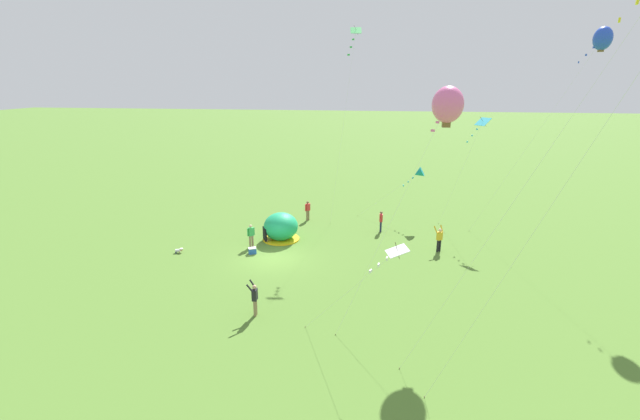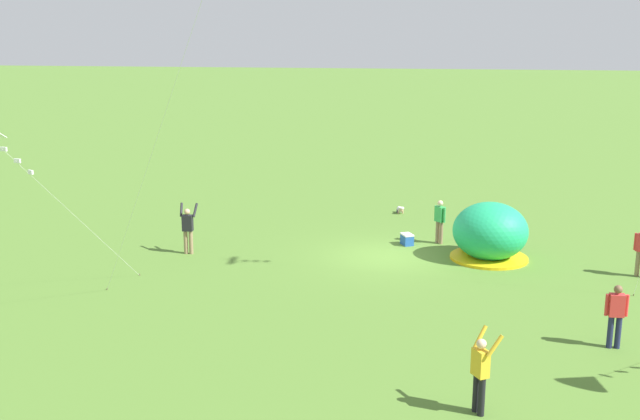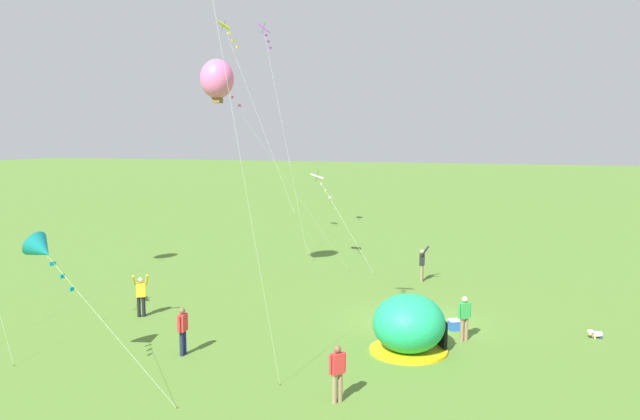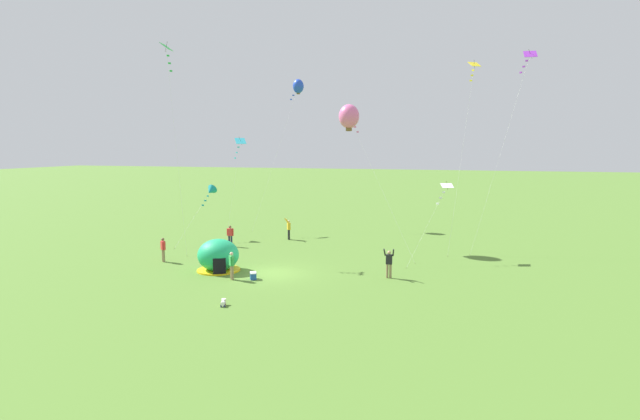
{
  "view_description": "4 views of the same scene",
  "coord_description": "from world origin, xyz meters",
  "px_view_note": "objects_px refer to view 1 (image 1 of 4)",
  "views": [
    {
      "loc": [
        26.3,
        7.18,
        11.71
      ],
      "look_at": [
        1.54,
        3.44,
        4.1
      ],
      "focal_mm": 24.0,
      "sensor_mm": 36.0,
      "label": 1
    },
    {
      "loc": [
        -2.21,
        26.41,
        8.02
      ],
      "look_at": [
        2.44,
        0.4,
        1.76
      ],
      "focal_mm": 42.0,
      "sensor_mm": 36.0,
      "label": 2
    },
    {
      "loc": [
        -25.28,
        -4.19,
        7.76
      ],
      "look_at": [
        3.65,
        5.42,
        4.09
      ],
      "focal_mm": 35.0,
      "sensor_mm": 36.0,
      "label": 3
    },
    {
      "loc": [
        11.66,
        -29.18,
        8.08
      ],
      "look_at": [
        2.57,
        1.99,
        3.95
      ],
      "focal_mm": 28.0,
      "sensor_mm": 36.0,
      "label": 4
    }
  ],
  "objects_px": {
    "kite_white": "(392,255)",
    "kite_cyan": "(481,125)",
    "cooler_box": "(252,251)",
    "person_watching_sky": "(308,210)",
    "kite_pink": "(448,105)",
    "person_arms_raised": "(255,298)",
    "kite_teal": "(418,173)",
    "toddler_crawling": "(179,250)",
    "popup_tent": "(281,227)",
    "person_center_field": "(251,234)",
    "kite_blue": "(603,39)",
    "kite_green": "(354,38)",
    "person_near_tent": "(381,220)",
    "person_strolling": "(439,238)"
  },
  "relations": [
    {
      "from": "popup_tent",
      "to": "kite_white",
      "type": "height_order",
      "value": "kite_white"
    },
    {
      "from": "kite_pink",
      "to": "kite_blue",
      "type": "distance_m",
      "value": 13.37
    },
    {
      "from": "popup_tent",
      "to": "kite_green",
      "type": "height_order",
      "value": "kite_green"
    },
    {
      "from": "popup_tent",
      "to": "toddler_crawling",
      "type": "relative_size",
      "value": 5.08
    },
    {
      "from": "kite_teal",
      "to": "kite_pink",
      "type": "bearing_deg",
      "value": 1.23
    },
    {
      "from": "person_center_field",
      "to": "kite_green",
      "type": "xyz_separation_m",
      "value": [
        -8.19,
        6.6,
        13.93
      ]
    },
    {
      "from": "kite_green",
      "to": "person_near_tent",
      "type": "bearing_deg",
      "value": 38.0
    },
    {
      "from": "cooler_box",
      "to": "person_strolling",
      "type": "distance_m",
      "value": 13.25
    },
    {
      "from": "popup_tent",
      "to": "person_center_field",
      "type": "xyz_separation_m",
      "value": [
        1.84,
        -1.78,
        -0.03
      ]
    },
    {
      "from": "kite_green",
      "to": "cooler_box",
      "type": "bearing_deg",
      "value": -33.22
    },
    {
      "from": "kite_white",
      "to": "person_center_field",
      "type": "bearing_deg",
      "value": -141.08
    },
    {
      "from": "popup_tent",
      "to": "kite_cyan",
      "type": "bearing_deg",
      "value": 109.8
    },
    {
      "from": "popup_tent",
      "to": "cooler_box",
      "type": "relative_size",
      "value": 4.39
    },
    {
      "from": "toddler_crawling",
      "to": "person_arms_raised",
      "type": "xyz_separation_m",
      "value": [
        7.31,
        7.81,
        0.82
      ]
    },
    {
      "from": "toddler_crawling",
      "to": "person_near_tent",
      "type": "bearing_deg",
      "value": 115.04
    },
    {
      "from": "cooler_box",
      "to": "person_watching_sky",
      "type": "height_order",
      "value": "person_watching_sky"
    },
    {
      "from": "person_arms_raised",
      "to": "kite_blue",
      "type": "bearing_deg",
      "value": 122.44
    },
    {
      "from": "person_near_tent",
      "to": "kite_teal",
      "type": "relative_size",
      "value": 0.31
    },
    {
      "from": "person_center_field",
      "to": "kite_blue",
      "type": "bearing_deg",
      "value": 98.39
    },
    {
      "from": "kite_pink",
      "to": "person_strolling",
      "type": "bearing_deg",
      "value": 170.43
    },
    {
      "from": "popup_tent",
      "to": "kite_blue",
      "type": "relative_size",
      "value": 0.19
    },
    {
      "from": "kite_blue",
      "to": "person_arms_raised",
      "type": "bearing_deg",
      "value": -57.56
    },
    {
      "from": "person_strolling",
      "to": "kite_green",
      "type": "bearing_deg",
      "value": -135.7
    },
    {
      "from": "cooler_box",
      "to": "kite_blue",
      "type": "distance_m",
      "value": 26.75
    },
    {
      "from": "kite_teal",
      "to": "kite_blue",
      "type": "xyz_separation_m",
      "value": [
        4.65,
        10.5,
        10.03
      ]
    },
    {
      "from": "person_strolling",
      "to": "kite_cyan",
      "type": "relative_size",
      "value": 0.21
    },
    {
      "from": "person_near_tent",
      "to": "kite_teal",
      "type": "bearing_deg",
      "value": 138.13
    },
    {
      "from": "person_strolling",
      "to": "kite_white",
      "type": "bearing_deg",
      "value": -15.29
    },
    {
      "from": "person_center_field",
      "to": "kite_blue",
      "type": "xyz_separation_m",
      "value": [
        -3.36,
        22.75,
        13.28
      ]
    },
    {
      "from": "person_near_tent",
      "to": "kite_pink",
      "type": "bearing_deg",
      "value": 19.43
    },
    {
      "from": "cooler_box",
      "to": "person_watching_sky",
      "type": "xyz_separation_m",
      "value": [
        -7.99,
        2.54,
        0.74
      ]
    },
    {
      "from": "cooler_box",
      "to": "person_near_tent",
      "type": "xyz_separation_m",
      "value": [
        -5.93,
        8.87,
        0.74
      ]
    },
    {
      "from": "kite_white",
      "to": "kite_cyan",
      "type": "distance_m",
      "value": 20.81
    },
    {
      "from": "popup_tent",
      "to": "kite_cyan",
      "type": "distance_m",
      "value": 17.48
    },
    {
      "from": "person_watching_sky",
      "to": "person_near_tent",
      "type": "xyz_separation_m",
      "value": [
        2.06,
        6.33,
        0.0
      ]
    },
    {
      "from": "person_watching_sky",
      "to": "kite_cyan",
      "type": "xyz_separation_m",
      "value": [
        -0.44,
        13.72,
        7.38
      ]
    },
    {
      "from": "person_arms_raised",
      "to": "person_strolling",
      "type": "xyz_separation_m",
      "value": [
        -10.32,
        10.39,
        0.0
      ]
    },
    {
      "from": "person_strolling",
      "to": "person_near_tent",
      "type": "xyz_separation_m",
      "value": [
        -3.56,
        -4.15,
        -0.03
      ]
    },
    {
      "from": "popup_tent",
      "to": "kite_teal",
      "type": "relative_size",
      "value": 0.5
    },
    {
      "from": "person_near_tent",
      "to": "kite_green",
      "type": "height_order",
      "value": "kite_green"
    },
    {
      "from": "person_center_field",
      "to": "person_near_tent",
      "type": "height_order",
      "value": "same"
    },
    {
      "from": "cooler_box",
      "to": "person_arms_raised",
      "type": "relative_size",
      "value": 0.34
    },
    {
      "from": "popup_tent",
      "to": "person_near_tent",
      "type": "height_order",
      "value": "popup_tent"
    },
    {
      "from": "popup_tent",
      "to": "person_center_field",
      "type": "height_order",
      "value": "popup_tent"
    },
    {
      "from": "toddler_crawling",
      "to": "kite_pink",
      "type": "bearing_deg",
      "value": 81.65
    },
    {
      "from": "popup_tent",
      "to": "kite_blue",
      "type": "bearing_deg",
      "value": 94.14
    },
    {
      "from": "person_center_field",
      "to": "kite_teal",
      "type": "bearing_deg",
      "value": 123.15
    },
    {
      "from": "person_arms_raised",
      "to": "kite_white",
      "type": "height_order",
      "value": "kite_white"
    },
    {
      "from": "toddler_crawling",
      "to": "person_arms_raised",
      "type": "bearing_deg",
      "value": 46.89
    },
    {
      "from": "kite_pink",
      "to": "kite_cyan",
      "type": "bearing_deg",
      "value": 160.18
    }
  ]
}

